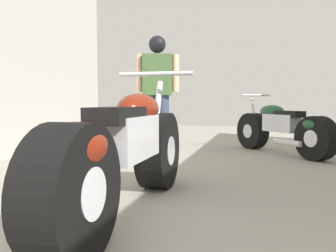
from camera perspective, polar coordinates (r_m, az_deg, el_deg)
name	(u,v)px	position (r m, az deg, el deg)	size (l,w,h in m)	color
ground_plane	(209,189)	(3.08, 6.64, -10.00)	(15.94, 15.94, 0.00)	#9E998E
motorcycle_maroon_cruiser	(125,153)	(2.32, -6.87, -4.32)	(0.63, 2.11, 0.99)	black
motorcycle_black_naked	(283,129)	(5.27, 17.90, -0.48)	(1.30, 1.56, 0.86)	black
mechanic_in_blue	(157,81)	(5.75, -1.72, 7.22)	(0.71, 0.36, 1.79)	#384766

